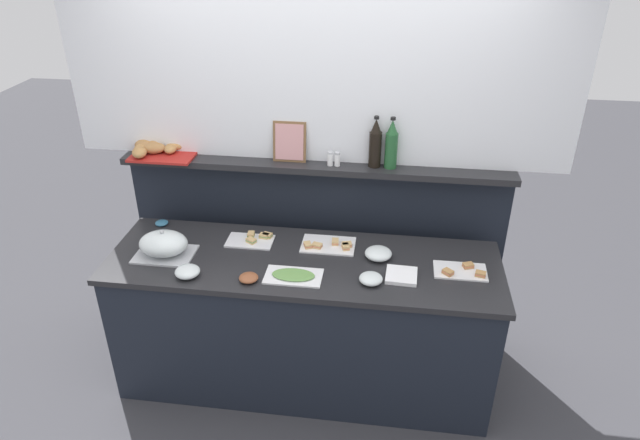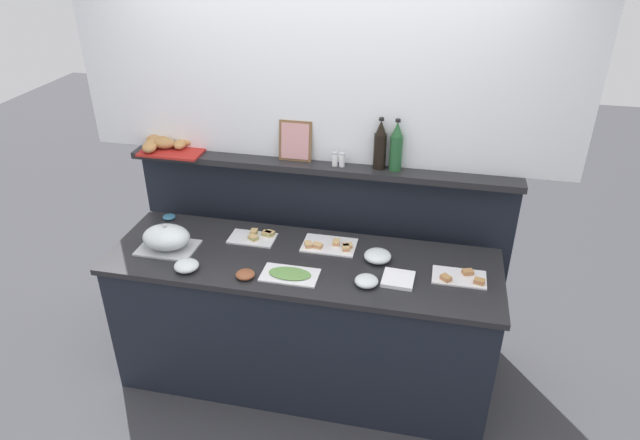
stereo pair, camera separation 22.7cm
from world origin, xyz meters
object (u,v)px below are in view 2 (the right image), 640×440
object	(u,v)px
glass_bowl_medium	(366,281)
condiment_bowl_teal	(245,274)
sandwich_platter_side	(460,277)
glass_bowl_small	(187,266)
serving_cloche	(167,238)
bread_basket	(165,144)
cold_cuts_platter	(290,274)
pepper_shaker	(342,160)
sandwich_platter_front	(255,237)
wine_bottle_green	(396,147)
glass_bowl_large	(378,256)
sandwich_platter_rear	(330,245)
wine_bottle_dark	(380,146)
salt_shaker	(335,159)
framed_picture	(295,141)
napkin_stack	(398,279)
condiment_bowl_cream	(169,217)

from	to	relation	value
glass_bowl_medium	condiment_bowl_teal	world-z (taller)	glass_bowl_medium
sandwich_platter_side	glass_bowl_small	world-z (taller)	glass_bowl_small
serving_cloche	bread_basket	world-z (taller)	bread_basket
cold_cuts_platter	glass_bowl_medium	bearing A→B (deg)	0.81
condiment_bowl_teal	pepper_shaker	world-z (taller)	pepper_shaker
glass_bowl_small	cold_cuts_platter	bearing A→B (deg)	6.39
serving_cloche	glass_bowl_small	size ratio (longest dim) A/B	2.44
sandwich_platter_front	wine_bottle_green	bearing A→B (deg)	21.26
glass_bowl_large	glass_bowl_medium	size ratio (longest dim) A/B	1.22
sandwich_platter_rear	glass_bowl_small	distance (m)	0.84
wine_bottle_dark	wine_bottle_green	bearing A→B (deg)	-2.71
serving_cloche	salt_shaker	bearing A→B (deg)	29.67
bread_basket	framed_picture	bearing A→B (deg)	1.10
napkin_stack	pepper_shaker	bearing A→B (deg)	127.08
sandwich_platter_rear	glass_bowl_medium	size ratio (longest dim) A/B	2.50
glass_bowl_large	glass_bowl_medium	distance (m)	0.25
wine_bottle_green	bread_basket	bearing A→B (deg)	179.89
napkin_stack	pepper_shaker	xyz separation A→B (m)	(-0.42, 0.56, 0.43)
sandwich_platter_side	napkin_stack	bearing A→B (deg)	-164.08
glass_bowl_medium	napkin_stack	world-z (taller)	glass_bowl_medium
sandwich_platter_front	glass_bowl_small	size ratio (longest dim) A/B	2.03
cold_cuts_platter	glass_bowl_medium	size ratio (longest dim) A/B	2.47
glass_bowl_small	condiment_bowl_teal	xyz separation A→B (m)	(0.34, 0.00, -0.01)
cold_cuts_platter	sandwich_platter_front	bearing A→B (deg)	132.19
cold_cuts_platter	glass_bowl_small	xyz separation A→B (m)	(-0.58, -0.07, 0.02)
condiment_bowl_cream	wine_bottle_green	world-z (taller)	wine_bottle_green
sandwich_platter_side	bread_basket	world-z (taller)	bread_basket
glass_bowl_large	bread_basket	world-z (taller)	bread_basket
pepper_shaker	salt_shaker	bearing A→B (deg)	180.00
condiment_bowl_cream	wine_bottle_dark	xyz separation A→B (m)	(1.33, 0.20, 0.53)
wine_bottle_dark	salt_shaker	bearing A→B (deg)	-175.01
glass_bowl_small	sandwich_platter_side	bearing A→B (deg)	9.06
glass_bowl_large	framed_picture	size ratio (longest dim) A/B	0.63
cold_cuts_platter	serving_cloche	distance (m)	0.80
sandwich_platter_side	wine_bottle_green	xyz separation A→B (m)	(-0.43, 0.48, 0.54)
glass_bowl_medium	wine_bottle_green	xyz separation A→B (m)	(0.06, 0.65, 0.52)
pepper_shaker	glass_bowl_large	bearing A→B (deg)	-53.07
glass_bowl_large	salt_shaker	world-z (taller)	salt_shaker
cold_cuts_platter	salt_shaker	size ratio (longest dim) A/B	3.65
sandwich_platter_rear	salt_shaker	distance (m)	0.52
salt_shaker	sandwich_platter_rear	bearing A→B (deg)	-83.91
wine_bottle_dark	framed_picture	bearing A→B (deg)	178.36
sandwich_platter_rear	pepper_shaker	xyz separation A→B (m)	(0.01, 0.29, 0.44)
glass_bowl_large	wine_bottle_dark	bearing A→B (deg)	98.69
bread_basket	serving_cloche	bearing A→B (deg)	-68.31
glass_bowl_large	condiment_bowl_cream	distance (m)	1.41
wine_bottle_green	salt_shaker	bearing A→B (deg)	-177.03
sandwich_platter_front	wine_bottle_dark	world-z (taller)	wine_bottle_dark
glass_bowl_small	napkin_stack	size ratio (longest dim) A/B	0.82
condiment_bowl_cream	glass_bowl_small	bearing A→B (deg)	-55.91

